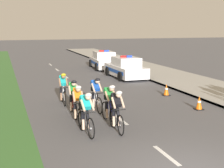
{
  "coord_description": "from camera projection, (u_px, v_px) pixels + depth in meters",
  "views": [
    {
      "loc": [
        -4.42,
        -7.04,
        3.75
      ],
      "look_at": [
        0.28,
        7.38,
        1.1
      ],
      "focal_mm": 54.68,
      "sensor_mm": 36.0,
      "label": 1
    }
  ],
  "objects": [
    {
      "name": "lane_markings_centre",
      "position": [
        85.0,
        92.0,
        19.27
      ],
      "size": [
        0.14,
        29.6,
        0.01
      ],
      "color": "white",
      "rests_on": "ground"
    },
    {
      "name": "police_car_second",
      "position": [
        104.0,
        61.0,
        29.36
      ],
      "size": [
        2.26,
        4.52,
        1.59
      ],
      "color": "white",
      "rests_on": "ground"
    },
    {
      "name": "cyclist_third",
      "position": [
        78.0,
        103.0,
        12.98
      ],
      "size": [
        0.44,
        1.72,
        1.56
      ],
      "color": "black",
      "rests_on": "ground"
    },
    {
      "name": "cyclist_sixth",
      "position": [
        96.0,
        94.0,
        14.78
      ],
      "size": [
        0.43,
        1.72,
        1.56
      ],
      "color": "black",
      "rests_on": "ground"
    },
    {
      "name": "cyclist_fourth",
      "position": [
        110.0,
        103.0,
        13.05
      ],
      "size": [
        0.43,
        1.72,
        1.56
      ],
      "color": "black",
      "rests_on": "ground"
    },
    {
      "name": "cyclist_seventh",
      "position": [
        63.0,
        88.0,
        16.13
      ],
      "size": [
        0.43,
        1.72,
        1.56
      ],
      "color": "black",
      "rests_on": "ground"
    },
    {
      "name": "police_car_nearest",
      "position": [
        126.0,
        68.0,
        24.27
      ],
      "size": [
        2.05,
        4.43,
        1.59
      ],
      "color": "white",
      "rests_on": "ground"
    },
    {
      "name": "cyclist_second",
      "position": [
        117.0,
        110.0,
        11.99
      ],
      "size": [
        0.42,
        1.72,
        1.56
      ],
      "color": "black",
      "rests_on": "ground"
    },
    {
      "name": "kerb_edge",
      "position": [
        149.0,
        79.0,
        23.25
      ],
      "size": [
        0.16,
        60.0,
        0.13
      ],
      "primitive_type": "cube",
      "color": "#9E9E99",
      "rests_on": "ground"
    },
    {
      "name": "traffic_cone_near",
      "position": [
        166.0,
        90.0,
        18.19
      ],
      "size": [
        0.36,
        0.36,
        0.64
      ],
      "color": "black",
      "rests_on": "ground"
    },
    {
      "name": "cyclist_lead",
      "position": [
        86.0,
        113.0,
        11.61
      ],
      "size": [
        0.44,
        1.72,
        1.56
      ],
      "color": "black",
      "rests_on": "ground"
    },
    {
      "name": "traffic_cone_mid",
      "position": [
        199.0,
        103.0,
        15.15
      ],
      "size": [
        0.36,
        0.36,
        0.64
      ],
      "color": "black",
      "rests_on": "ground"
    },
    {
      "name": "cyclist_fifth",
      "position": [
        73.0,
        97.0,
        14.19
      ],
      "size": [
        0.43,
        1.72,
        1.56
      ],
      "color": "black",
      "rests_on": "ground"
    },
    {
      "name": "sidewalk_slab",
      "position": [
        176.0,
        78.0,
        23.87
      ],
      "size": [
        4.24,
        60.0,
        0.12
      ],
      "primitive_type": "cube",
      "color": "#A3A099",
      "rests_on": "ground"
    }
  ]
}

